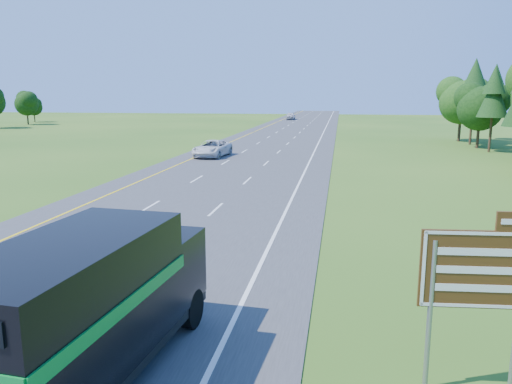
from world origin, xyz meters
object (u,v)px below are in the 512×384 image
far_car (291,116)px  exit_sign (479,277)px  horse_truck (90,306)px  white_suv (212,148)px

far_car → exit_sign: (14.54, -108.98, 1.53)m
horse_truck → far_car: bearing=98.2°
white_suv → exit_sign: exit_sign is taller
horse_truck → exit_sign: exit_sign is taller
horse_truck → exit_sign: bearing=13.4°
exit_sign → horse_truck: bearing=-176.0°
horse_truck → exit_sign: size_ratio=1.99×
far_car → exit_sign: exit_sign is taller
far_car → exit_sign: 109.95m
horse_truck → white_suv: horse_truck is taller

